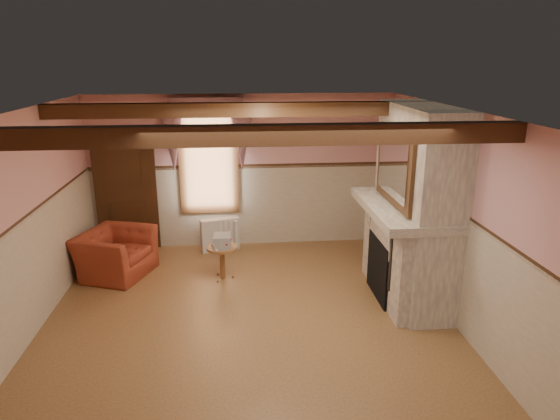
{
  "coord_description": "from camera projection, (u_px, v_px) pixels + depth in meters",
  "views": [
    {
      "loc": [
        -0.12,
        -5.97,
        3.42
      ],
      "look_at": [
        0.5,
        0.8,
        1.32
      ],
      "focal_mm": 32.0,
      "sensor_mm": 36.0,
      "label": 1
    }
  ],
  "objects": [
    {
      "name": "firebox",
      "position": [
        383.0,
        268.0,
        7.31
      ],
      "size": [
        0.2,
        0.95,
        0.9
      ],
      "primitive_type": "cube",
      "color": "black",
      "rests_on": "floor"
    },
    {
      "name": "mantel_clock",
      "position": [
        392.0,
        187.0,
        7.58
      ],
      "size": [
        0.14,
        0.24,
        0.2
      ],
      "primitive_type": "cube",
      "color": "black",
      "rests_on": "mantel"
    },
    {
      "name": "side_table",
      "position": [
        222.0,
        263.0,
        7.95
      ],
      "size": [
        0.54,
        0.54,
        0.55
      ],
      "primitive_type": "cylinder",
      "rotation": [
        0.0,
        0.0,
        -0.14
      ],
      "color": "brown",
      "rests_on": "floor"
    },
    {
      "name": "jar_yellow",
      "position": [
        420.0,
        214.0,
        6.43
      ],
      "size": [
        0.06,
        0.06,
        0.12
      ],
      "primitive_type": "cylinder",
      "color": "gold",
      "rests_on": "mantel"
    },
    {
      "name": "wall_left",
      "position": [
        20.0,
        230.0,
        6.05
      ],
      "size": [
        0.02,
        6.0,
        2.8
      ],
      "primitive_type": "cube",
      "color": "#D39294",
      "rests_on": "floor"
    },
    {
      "name": "overmantel_mirror",
      "position": [
        394.0,
        166.0,
        6.87
      ],
      "size": [
        0.06,
        1.44,
        1.04
      ],
      "primitive_type": "cube",
      "color": "silver",
      "rests_on": "fireplace"
    },
    {
      "name": "wainscot",
      "position": [
        247.0,
        271.0,
        6.48
      ],
      "size": [
        5.5,
        6.0,
        1.5
      ],
      "primitive_type": null,
      "color": "beige",
      "rests_on": "floor"
    },
    {
      "name": "chair_rail",
      "position": [
        246.0,
        216.0,
        6.26
      ],
      "size": [
        5.5,
        6.0,
        0.08
      ],
      "primitive_type": null,
      "color": "black",
      "rests_on": "wainscot"
    },
    {
      "name": "floor",
      "position": [
        248.0,
        322.0,
        6.7
      ],
      "size": [
        5.5,
        6.0,
        0.01
      ],
      "primitive_type": "cube",
      "color": "brown",
      "rests_on": "ground"
    },
    {
      "name": "fireplace",
      "position": [
        416.0,
        205.0,
        7.07
      ],
      "size": [
        0.85,
        2.0,
        2.8
      ],
      "primitive_type": "cube",
      "color": "gray",
      "rests_on": "floor"
    },
    {
      "name": "wall_right",
      "position": [
        457.0,
        218.0,
        6.52
      ],
      "size": [
        0.02,
        6.0,
        2.8
      ],
      "primitive_type": "cube",
      "color": "#D39294",
      "rests_on": "floor"
    },
    {
      "name": "radiator",
      "position": [
        220.0,
        234.0,
        9.14
      ],
      "size": [
        0.72,
        0.36,
        0.6
      ],
      "primitive_type": "cube",
      "rotation": [
        0.0,
        0.0,
        0.27
      ],
      "color": "silver",
      "rests_on": "floor"
    },
    {
      "name": "mantel",
      "position": [
        404.0,
        208.0,
        7.06
      ],
      "size": [
        1.05,
        2.05,
        0.12
      ],
      "primitive_type": "cube",
      "color": "gray",
      "rests_on": "fireplace"
    },
    {
      "name": "door",
      "position": [
        126.0,
        194.0,
        9.0
      ],
      "size": [
        1.1,
        0.1,
        2.1
      ],
      "primitive_type": "cube",
      "color": "black",
      "rests_on": "floor"
    },
    {
      "name": "wall_back",
      "position": [
        242.0,
        172.0,
        9.14
      ],
      "size": [
        5.5,
        0.02,
        2.8
      ],
      "primitive_type": "cube",
      "color": "#D39294",
      "rests_on": "floor"
    },
    {
      "name": "oil_lamp",
      "position": [
        395.0,
        187.0,
        7.42
      ],
      "size": [
        0.11,
        0.11,
        0.28
      ],
      "primitive_type": "cylinder",
      "color": "#CF8A3A",
      "rests_on": "mantel"
    },
    {
      "name": "armchair",
      "position": [
        115.0,
        254.0,
        8.08
      ],
      "size": [
        1.31,
        1.4,
        0.73
      ],
      "primitive_type": "imported",
      "rotation": [
        0.0,
        0.0,
        1.21
      ],
      "color": "maroon",
      "rests_on": "floor"
    },
    {
      "name": "ceiling_beam_front",
      "position": [
        247.0,
        135.0,
        4.76
      ],
      "size": [
        5.5,
        0.18,
        0.2
      ],
      "primitive_type": "cube",
      "color": "black",
      "rests_on": "ceiling"
    },
    {
      "name": "ceiling_beam_back",
      "position": [
        242.0,
        110.0,
        7.04
      ],
      "size": [
        5.5,
        0.18,
        0.2
      ],
      "primitive_type": "cube",
      "color": "black",
      "rests_on": "ceiling"
    },
    {
      "name": "wall_front",
      "position": [
        258.0,
        363.0,
        3.43
      ],
      "size": [
        5.5,
        0.02,
        2.8
      ],
      "primitive_type": "cube",
      "color": "#D39294",
      "rests_on": "floor"
    },
    {
      "name": "window_drapes",
      "position": [
        207.0,
        126.0,
        8.72
      ],
      "size": [
        1.3,
        0.14,
        1.4
      ],
      "primitive_type": "cube",
      "color": "gray",
      "rests_on": "wall_back"
    },
    {
      "name": "window",
      "position": [
        208.0,
        159.0,
        8.99
      ],
      "size": [
        1.06,
        0.08,
        2.02
      ],
      "primitive_type": "cube",
      "color": "white",
      "rests_on": "wall_back"
    },
    {
      "name": "bowl",
      "position": [
        409.0,
        206.0,
        6.83
      ],
      "size": [
        0.33,
        0.33,
        0.08
      ],
      "primitive_type": "imported",
      "color": "brown",
      "rests_on": "mantel"
    },
    {
      "name": "book_stack",
      "position": [
        222.0,
        241.0,
        7.82
      ],
      "size": [
        0.26,
        0.32,
        0.2
      ],
      "primitive_type": "cube",
      "rotation": [
        0.0,
        0.0,
        0.01
      ],
      "color": "#B7AD8C",
      "rests_on": "side_table"
    },
    {
      "name": "candle_red",
      "position": [
        415.0,
        208.0,
        6.6
      ],
      "size": [
        0.06,
        0.06,
        0.16
      ],
      "primitive_type": "cylinder",
      "color": "maroon",
      "rests_on": "mantel"
    },
    {
      "name": "ceiling",
      "position": [
        244.0,
        111.0,
        5.87
      ],
      "size": [
        5.5,
        6.0,
        0.01
      ],
      "primitive_type": "cube",
      "color": "silver",
      "rests_on": "wall_back"
    }
  ]
}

